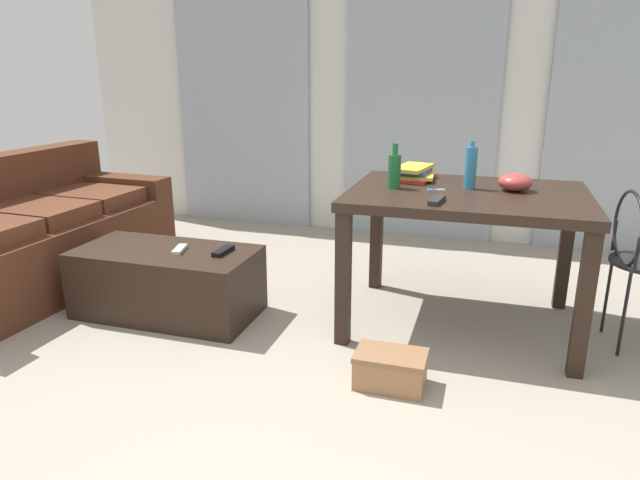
# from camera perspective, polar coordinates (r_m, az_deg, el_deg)

# --- Properties ---
(ground_plane) EXTENTS (7.53, 7.53, 0.00)m
(ground_plane) POSITION_cam_1_polar(r_m,az_deg,el_deg) (3.09, 4.49, -9.04)
(ground_plane) COLOR gray
(wall_back) EXTENTS (6.01, 0.10, 2.67)m
(wall_back) POSITION_cam_1_polar(r_m,az_deg,el_deg) (4.72, 10.46, 16.52)
(wall_back) COLOR silver
(wall_back) RESTS_ON ground
(curtains) EXTENTS (4.27, 0.03, 2.41)m
(curtains) POSITION_cam_1_polar(r_m,az_deg,el_deg) (4.64, 10.23, 14.86)
(curtains) COLOR #99A3AD
(curtains) RESTS_ON ground
(couch) EXTENTS (0.92, 1.84, 0.82)m
(couch) POSITION_cam_1_polar(r_m,az_deg,el_deg) (4.05, -27.08, 0.26)
(couch) COLOR #4C2819
(couch) RESTS_ON ground
(coffee_table) EXTENTS (1.01, 0.50, 0.38)m
(coffee_table) POSITION_cam_1_polar(r_m,az_deg,el_deg) (3.33, -15.11, -4.09)
(coffee_table) COLOR black
(coffee_table) RESTS_ON ground
(craft_table) EXTENTS (1.20, 0.91, 0.74)m
(craft_table) POSITION_cam_1_polar(r_m,az_deg,el_deg) (3.04, 14.54, 2.96)
(craft_table) COLOR black
(craft_table) RESTS_ON ground
(wire_chair) EXTENTS (0.38, 0.39, 0.80)m
(wire_chair) POSITION_cam_1_polar(r_m,az_deg,el_deg) (3.15, 29.50, -0.98)
(wire_chair) COLOR black
(wire_chair) RESTS_ON ground
(bottle_near) EXTENTS (0.07, 0.07, 0.24)m
(bottle_near) POSITION_cam_1_polar(r_m,az_deg,el_deg) (3.00, 7.50, 6.98)
(bottle_near) COLOR #195B2D
(bottle_near) RESTS_ON craft_table
(bottle_far) EXTENTS (0.06, 0.06, 0.25)m
(bottle_far) POSITION_cam_1_polar(r_m,az_deg,el_deg) (3.06, 14.94, 7.06)
(bottle_far) COLOR teal
(bottle_far) RESTS_ON craft_table
(bowl) EXTENTS (0.17, 0.17, 0.09)m
(bowl) POSITION_cam_1_polar(r_m,az_deg,el_deg) (3.09, 19.08, 5.54)
(bowl) COLOR #9E3833
(bowl) RESTS_ON craft_table
(book_stack) EXTENTS (0.23, 0.33, 0.08)m
(book_stack) POSITION_cam_1_polar(r_m,az_deg,el_deg) (3.27, 9.42, 6.69)
(book_stack) COLOR red
(book_stack) RESTS_ON craft_table
(tv_remote_on_table) EXTENTS (0.07, 0.18, 0.02)m
(tv_remote_on_table) POSITION_cam_1_polar(r_m,az_deg,el_deg) (2.72, 11.70, 3.94)
(tv_remote_on_table) COLOR #232326
(tv_remote_on_table) RESTS_ON craft_table
(scissors) EXTENTS (0.10, 0.07, 0.00)m
(scissors) POSITION_cam_1_polar(r_m,az_deg,el_deg) (3.00, 11.36, 4.99)
(scissors) COLOR #9EA0A5
(scissors) RESTS_ON craft_table
(tv_remote_primary) EXTENTS (0.06, 0.17, 0.03)m
(tv_remote_primary) POSITION_cam_1_polar(r_m,az_deg,el_deg) (3.13, -9.73, -1.10)
(tv_remote_primary) COLOR black
(tv_remote_primary) RESTS_ON coffee_table
(tv_remote_secondary) EXTENTS (0.08, 0.16, 0.02)m
(tv_remote_secondary) POSITION_cam_1_polar(r_m,az_deg,el_deg) (3.22, -13.96, -0.92)
(tv_remote_secondary) COLOR #B7B7B2
(tv_remote_secondary) RESTS_ON coffee_table
(shoebox) EXTENTS (0.31, 0.20, 0.16)m
(shoebox) POSITION_cam_1_polar(r_m,az_deg,el_deg) (2.58, 7.11, -12.77)
(shoebox) COLOR #996B47
(shoebox) RESTS_ON ground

